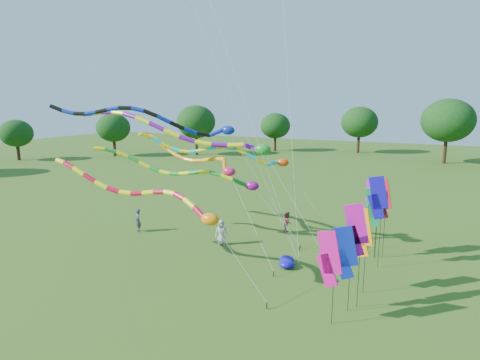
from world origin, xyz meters
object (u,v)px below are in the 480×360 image
at_px(person_a, 221,232).
at_px(person_c, 288,222).
at_px(tube_kite_orange, 191,155).
at_px(person_b, 138,220).
at_px(blue_nylon_heap, 287,263).
at_px(tube_kite_red, 150,196).

bearing_deg(person_a, person_c, 20.89).
bearing_deg(tube_kite_orange, person_a, 33.00).
bearing_deg(person_c, person_a, 132.95).
bearing_deg(person_b, blue_nylon_heap, 30.42).
distance_m(tube_kite_red, tube_kite_orange, 5.45).
distance_m(tube_kite_red, person_c, 11.25).
height_order(blue_nylon_heap, person_c, person_c).
distance_m(tube_kite_red, person_a, 6.70).
xyz_separation_m(tube_kite_orange, person_b, (-4.71, 0.17, -4.99)).
relative_size(person_a, person_b, 1.00).
xyz_separation_m(tube_kite_orange, person_c, (5.08, 4.50, -5.06)).
distance_m(person_b, person_c, 10.71).
bearing_deg(tube_kite_red, person_b, 141.95).
bearing_deg(person_b, person_a, 38.66).
distance_m(person_a, person_c, 5.20).
distance_m(tube_kite_orange, person_b, 6.87).
distance_m(blue_nylon_heap, person_b, 11.75).
bearing_deg(tube_kite_orange, tube_kite_red, -59.84).
height_order(person_b, person_c, person_b).
relative_size(tube_kite_orange, person_c, 8.17).
relative_size(blue_nylon_heap, person_b, 0.67).
distance_m(person_a, person_b, 6.66).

